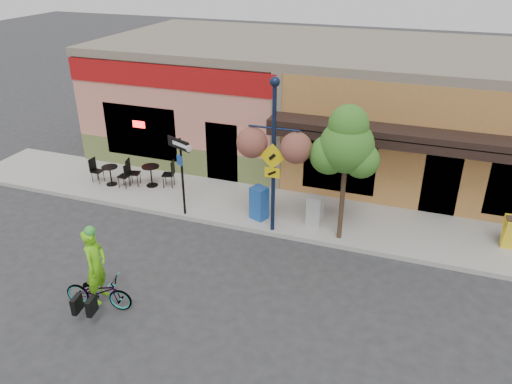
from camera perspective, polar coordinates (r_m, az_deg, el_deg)
ground at (r=14.56m, az=1.76°, el=-6.16°), size 90.00×90.00×0.00m
sidewalk at (r=16.18m, az=3.99°, el=-2.34°), size 24.00×3.00×0.15m
curb at (r=14.97m, az=2.43°, el=-4.85°), size 24.00×0.12×0.15m
building at (r=20.34m, az=8.61°, el=10.15°), size 18.20×8.20×4.50m
bicycle at (r=12.66m, az=-17.56°, el=-10.79°), size 1.73×0.83×0.87m
cyclist_rider at (r=12.35m, az=-17.69°, el=-8.98°), size 0.55×0.75×1.88m
lamp_post at (r=14.04m, az=2.02°, el=3.87°), size 1.49×0.63×4.62m
one_way_sign at (r=15.51m, az=-8.40°, el=1.68°), size 0.98×0.58×2.54m
cafe_set_left at (r=18.39m, az=-16.31°, el=2.11°), size 1.53×0.80×0.91m
cafe_set_right at (r=17.93m, az=-11.91°, el=2.14°), size 1.80×1.21×0.98m
newspaper_box_blue at (r=15.42m, az=0.37°, el=-1.27°), size 0.60×0.57×1.05m
newspaper_box_grey at (r=15.21m, az=6.72°, el=-2.14°), size 0.47×0.43×0.93m
street_tree at (r=13.94m, az=10.06°, el=1.99°), size 2.00×2.00×4.04m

